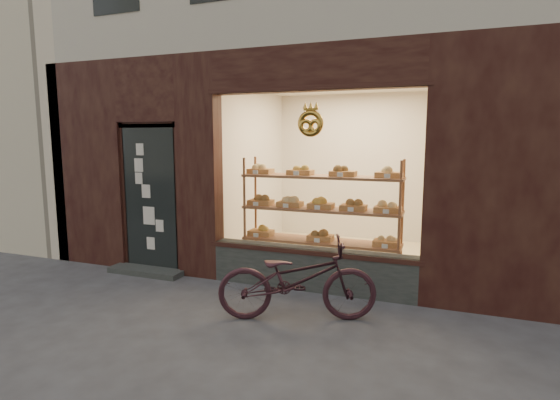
% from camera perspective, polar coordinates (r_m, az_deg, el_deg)
% --- Properties ---
extents(ground, '(90.00, 90.00, 0.00)m').
position_cam_1_polar(ground, '(4.26, -10.94, -19.63)').
color(ground, '#353437').
extents(display_shelf, '(2.20, 0.45, 1.70)m').
position_cam_1_polar(display_shelf, '(6.05, 5.34, -2.39)').
color(display_shelf, brown).
rests_on(display_shelf, ground).
extents(bicycle, '(1.82, 1.15, 0.90)m').
position_cam_1_polar(bicycle, '(4.82, 2.24, -10.31)').
color(bicycle, black).
rests_on(bicycle, ground).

